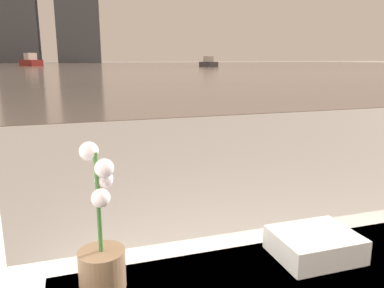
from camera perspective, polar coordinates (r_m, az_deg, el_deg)
potted_orchid at (r=1.09m, az=-13.60°, el=-15.27°), size 0.13×0.13×0.42m
towel_stack at (r=1.31m, az=18.17°, el=-14.34°), size 0.26×0.21×0.08m
harbor_water at (r=62.21m, az=-17.53°, el=11.23°), size 180.00×110.00×0.01m
harbor_boat_2 at (r=56.86m, az=2.51°, el=12.24°), size 1.61×4.07×1.50m
harbor_boat_4 at (r=67.79m, az=-23.36°, el=11.49°), size 4.08×5.75×2.05m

